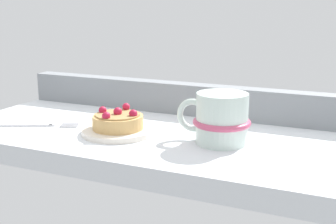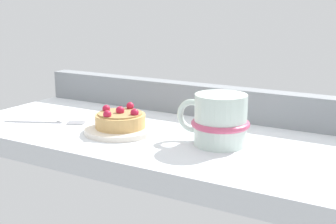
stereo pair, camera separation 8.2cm
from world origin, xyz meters
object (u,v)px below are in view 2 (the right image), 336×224
raspberry_tart (120,119)px  coffee_mug (219,120)px  dessert_fork (46,121)px  dessert_plate (121,130)px

raspberry_tart → coffee_mug: size_ratio=0.70×
dessert_fork → coffee_mug: bearing=6.9°
dessert_plate → dessert_fork: bearing=-173.1°
dessert_plate → dessert_fork: (-17.56, -2.12, -0.17)cm
raspberry_tart → dessert_fork: 17.82cm
dessert_plate → raspberry_tart: size_ratio=1.44×
dessert_plate → coffee_mug: size_ratio=1.01×
dessert_plate → coffee_mug: 19.99cm
raspberry_tart → dessert_fork: (-17.56, -2.12, -2.24)cm
raspberry_tart → dessert_fork: bearing=-173.1°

